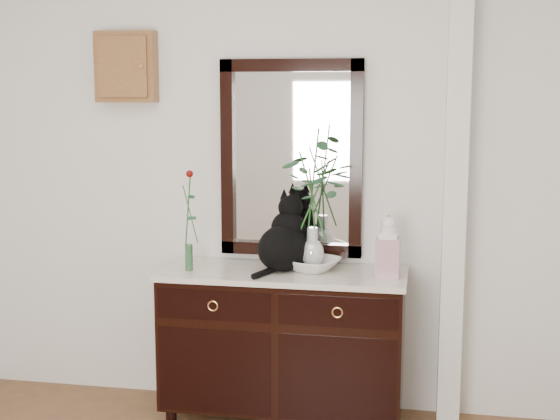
% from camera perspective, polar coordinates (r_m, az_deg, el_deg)
% --- Properties ---
extents(wall_back, '(3.60, 0.04, 2.70)m').
position_cam_1_polar(wall_back, '(4.41, -0.43, 2.65)').
color(wall_back, white).
rests_on(wall_back, ground).
extents(pilaster, '(0.12, 0.20, 2.70)m').
position_cam_1_polar(pilaster, '(4.25, 12.71, 2.20)').
color(pilaster, white).
rests_on(pilaster, ground).
extents(sideboard, '(1.33, 0.52, 0.82)m').
position_cam_1_polar(sideboard, '(4.33, 0.25, -9.32)').
color(sideboard, black).
rests_on(sideboard, ground).
extents(wall_mirror, '(0.80, 0.06, 1.10)m').
position_cam_1_polar(wall_mirror, '(4.37, 0.82, 3.78)').
color(wall_mirror, black).
rests_on(wall_mirror, wall_back).
extents(key_cabinet, '(0.35, 0.10, 0.40)m').
position_cam_1_polar(key_cabinet, '(4.59, -11.19, 10.23)').
color(key_cabinet, brown).
rests_on(key_cabinet, wall_back).
extents(cat, '(0.39, 0.43, 0.41)m').
position_cam_1_polar(cat, '(4.21, 0.23, -1.68)').
color(cat, black).
rests_on(cat, sideboard).
extents(lotus_bowl, '(0.38, 0.38, 0.07)m').
position_cam_1_polar(lotus_bowl, '(4.24, 2.38, -3.99)').
color(lotus_bowl, white).
rests_on(lotus_bowl, sideboard).
extents(vase_branches, '(0.37, 0.37, 0.76)m').
position_cam_1_polar(vase_branches, '(4.17, 2.41, 0.93)').
color(vase_branches, silver).
rests_on(vase_branches, lotus_bowl).
extents(bud_vase_rose, '(0.07, 0.07, 0.56)m').
position_cam_1_polar(bud_vase_rose, '(4.22, -6.73, -0.71)').
color(bud_vase_rose, '#2D5D36').
rests_on(bud_vase_rose, sideboard).
extents(ginger_jar, '(0.13, 0.13, 0.33)m').
position_cam_1_polar(ginger_jar, '(4.11, 7.92, -2.61)').
color(ginger_jar, white).
rests_on(ginger_jar, sideboard).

